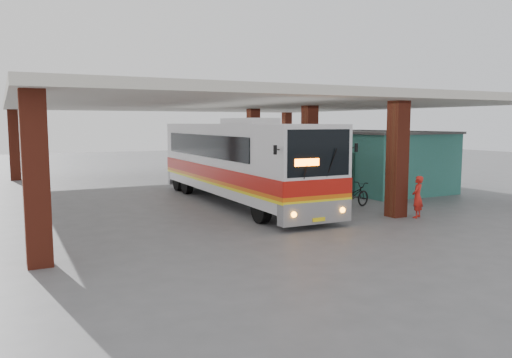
{
  "coord_description": "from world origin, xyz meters",
  "views": [
    {
      "loc": [
        -10.21,
        -17.19,
        3.55
      ],
      "look_at": [
        -1.42,
        0.0,
        1.36
      ],
      "focal_mm": 35.0,
      "sensor_mm": 36.0,
      "label": 1
    }
  ],
  "objects": [
    {
      "name": "motorcycle",
      "position": [
        2.77,
        -0.72,
        0.52
      ],
      "size": [
        2.1,
        1.17,
        1.05
      ],
      "primitive_type": "imported",
      "rotation": [
        0.0,
        0.0,
        1.82
      ],
      "color": "black",
      "rests_on": "ground"
    },
    {
      "name": "brick_columns",
      "position": [
        1.43,
        5.0,
        2.17
      ],
      "size": [
        20.1,
        21.6,
        4.35
      ],
      "color": "maroon",
      "rests_on": "ground"
    },
    {
      "name": "coach_bus",
      "position": [
        -0.94,
        2.61,
        1.85
      ],
      "size": [
        2.84,
        12.86,
        3.73
      ],
      "rotation": [
        0.0,
        0.0,
        -0.01
      ],
      "color": "silver",
      "rests_on": "ground"
    },
    {
      "name": "pedestrian",
      "position": [
        3.55,
        -3.54,
        0.79
      ],
      "size": [
        0.68,
        0.6,
        1.57
      ],
      "primitive_type": "imported",
      "rotation": [
        0.0,
        0.0,
        3.63
      ],
      "color": "red",
      "rests_on": "ground"
    },
    {
      "name": "red_chair",
      "position": [
        5.09,
        7.61,
        0.35
      ],
      "size": [
        0.48,
        0.48,
        0.77
      ],
      "rotation": [
        0.0,
        0.0,
        -0.21
      ],
      "color": "red",
      "rests_on": "ground"
    },
    {
      "name": "canopy_roof",
      "position": [
        0.5,
        6.5,
        4.5
      ],
      "size": [
        21.0,
        23.0,
        0.3
      ],
      "primitive_type": "cube",
      "color": "beige",
      "rests_on": "brick_columns"
    },
    {
      "name": "ground",
      "position": [
        0.0,
        0.0,
        0.0
      ],
      "size": [
        90.0,
        90.0,
        0.0
      ],
      "primitive_type": "plane",
      "color": "#515154",
      "rests_on": "ground"
    },
    {
      "name": "shop_building",
      "position": [
        7.49,
        4.0,
        1.56
      ],
      "size": [
        5.2,
        8.2,
        3.11
      ],
      "color": "#2F7563",
      "rests_on": "ground"
    }
  ]
}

